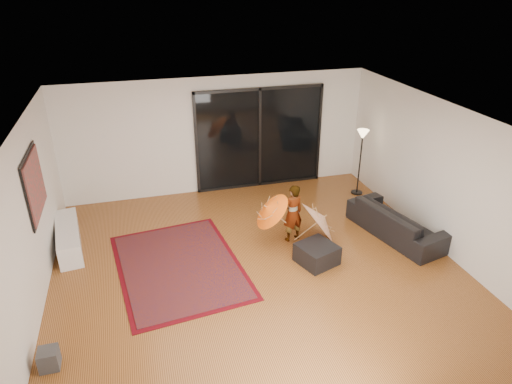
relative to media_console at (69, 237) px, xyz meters
name	(u,v)px	position (x,y,z in m)	size (l,w,h in m)	color
floor	(259,271)	(3.25, -1.69, -0.22)	(7.00, 7.00, 0.00)	#A1602C
ceiling	(259,122)	(3.25, -1.69, 2.48)	(7.00, 7.00, 0.00)	white
wall_back	(217,136)	(3.25, 1.81, 1.13)	(7.00, 7.00, 0.00)	silver
wall_front	(359,362)	(3.25, -5.19, 1.13)	(7.00, 7.00, 0.00)	silver
wall_left	(26,232)	(-0.25, -1.69, 1.13)	(7.00, 7.00, 0.00)	silver
wall_right	(445,179)	(6.75, -1.69, 1.13)	(7.00, 7.00, 0.00)	silver
sliding_door	(260,138)	(4.25, 1.78, 0.98)	(3.06, 0.07, 2.40)	black
painting	(35,185)	(-0.21, -0.69, 1.43)	(0.04, 1.28, 1.08)	black
media_console	(69,237)	(0.00, 0.00, 0.00)	(0.40, 1.60, 0.44)	white
speaker	(49,359)	(0.00, -3.03, -0.08)	(0.25, 0.25, 0.29)	#424244
persian_rug	(179,266)	(1.92, -1.17, -0.21)	(2.39, 3.11, 0.02)	#50060E
sofa	(397,221)	(6.20, -1.23, 0.08)	(2.09, 0.82, 0.61)	black
ottoman	(317,254)	(4.32, -1.71, -0.04)	(0.62, 0.62, 0.35)	black
floor_lamp	(362,144)	(6.35, 0.71, 1.01)	(0.27, 0.27, 1.56)	black
child	(293,213)	(4.16, -0.85, 0.36)	(0.42, 0.28, 1.16)	#999999
parasol_orange	(266,211)	(3.61, -0.90, 0.51)	(0.67, 0.77, 0.85)	#F75E0D
parasol_white	(325,216)	(4.76, -1.00, 0.28)	(0.71, 0.96, 0.98)	silver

